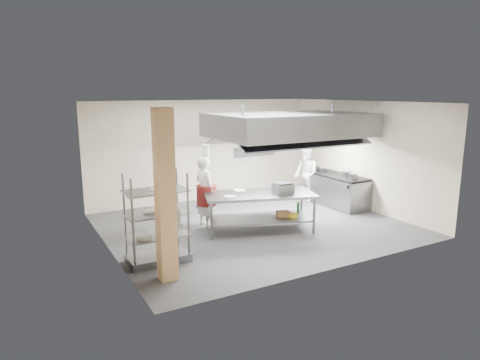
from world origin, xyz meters
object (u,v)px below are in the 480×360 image
pass_rack (157,218)px  cooking_range (336,191)px  island (259,212)px  chef_line (306,174)px  chef_head (205,191)px  griddle (283,188)px  chef_plating (168,221)px  stockpot (347,174)px

pass_rack → cooking_range: pass_rack is taller
island → chef_line: size_ratio=1.54×
island → cooking_range: size_ratio=1.27×
chef_line → chef_head: bearing=-70.1°
griddle → chef_head: bearing=145.2°
chef_line → griddle: bearing=-40.6°
chef_line → griddle: chef_line is taller
pass_rack → chef_plating: 0.23m
cooking_range → stockpot: size_ratio=7.91×
chef_head → stockpot: size_ratio=6.91×
chef_head → chef_line: chef_head is taller
stockpot → griddle: bearing=-165.6°
pass_rack → cooking_range: (5.88, 1.55, -0.46)m
pass_rack → stockpot: 5.95m
chef_head → griddle: size_ratio=4.01×
island → cooking_range: bearing=34.2°
pass_rack → cooking_range: bearing=14.6°
chef_line → cooking_range: bearing=37.0°
chef_head → chef_plating: (-1.53, -1.68, -0.06)m
island → chef_line: chef_line is taller
chef_line → chef_plating: size_ratio=1.02×
chef_head → chef_plating: bearing=128.0°
chef_head → pass_rack: bearing=122.9°
chef_line → chef_plating: bearing=-57.0°
island → griddle: size_ratio=5.85×
pass_rack → chef_head: 2.35m
cooking_range → griddle: bearing=-157.3°
chef_head → griddle: chef_head is taller
island → chef_head: chef_head is taller
island → chef_line: bearing=51.3°
island → chef_line: 3.23m
stockpot → cooking_range: bearing=85.1°
cooking_range → chef_line: (-0.48, 0.84, 0.41)m
pass_rack → stockpot: size_ratio=6.92×
island → chef_plating: 2.64m
griddle → island: bearing=161.3°
pass_rack → chef_head: pass_rack is taller
island → stockpot: stockpot is taller
chef_line → island: bearing=-49.5°
chef_head → stockpot: bearing=-106.2°
island → chef_plating: chef_plating is taller
cooking_range → chef_head: bearing=179.5°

